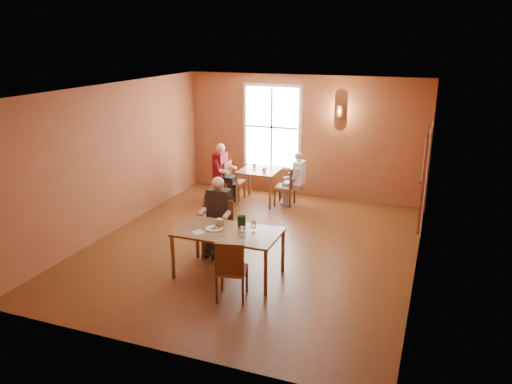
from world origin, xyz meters
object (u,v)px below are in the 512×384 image
(diner_main, at_px, (217,221))
(chair_diner_white, at_px, (285,186))
(diner_maroon, at_px, (233,173))
(chair_empty, at_px, (232,269))
(second_table, at_px, (259,186))
(main_table, at_px, (229,253))
(chair_diner_main, at_px, (218,230))
(diner_white, at_px, (286,180))
(chair_diner_maroon, at_px, (235,181))

(diner_main, distance_m, chair_diner_white, 3.25)
(diner_maroon, bearing_deg, chair_empty, 22.84)
(chair_empty, height_order, second_table, chair_empty)
(main_table, relative_size, chair_diner_white, 1.81)
(chair_diner_main, bearing_deg, second_table, -83.39)
(main_table, xyz_separation_m, chair_diner_white, (-0.22, 3.85, 0.07))
(diner_white, height_order, diner_maroon, diner_maroon)
(chair_diner_white, bearing_deg, chair_diner_maroon, 90.00)
(chair_empty, bearing_deg, diner_maroon, 99.78)
(chair_diner_maroon, bearing_deg, diner_maroon, -90.00)
(chair_diner_main, height_order, diner_maroon, diner_maroon)
(main_table, xyz_separation_m, chair_diner_main, (-0.50, 0.65, 0.11))
(diner_main, distance_m, diner_white, 3.24)
(chair_empty, relative_size, diner_maroon, 0.74)
(chair_diner_main, xyz_separation_m, second_table, (-0.37, 3.20, -0.11))
(main_table, bearing_deg, second_table, 102.75)
(main_table, height_order, diner_maroon, diner_maroon)
(chair_diner_main, distance_m, diner_maroon, 3.37)
(chair_diner_white, relative_size, diner_white, 0.76)
(main_table, bearing_deg, chair_diner_maroon, 111.57)
(diner_main, bearing_deg, chair_diner_maroon, -72.45)
(chair_diner_main, xyz_separation_m, chair_empty, (0.86, -1.33, -0.02))
(diner_maroon, bearing_deg, chair_diner_main, 18.20)
(chair_diner_main, xyz_separation_m, chair_diner_maroon, (-1.02, 3.20, -0.05))
(second_table, bearing_deg, diner_maroon, 180.00)
(second_table, relative_size, chair_diner_maroon, 0.98)
(main_table, xyz_separation_m, chair_diner_maroon, (-1.52, 3.85, 0.06))
(diner_main, height_order, chair_diner_white, diner_main)
(chair_diner_white, xyz_separation_m, chair_diner_maroon, (-1.30, 0.00, -0.01))
(main_table, xyz_separation_m, second_table, (-0.87, 3.85, 0.00))
(diner_main, relative_size, chair_empty, 1.39)
(chair_empty, bearing_deg, diner_white, 83.84)
(chair_empty, xyz_separation_m, diner_maroon, (-1.91, 4.53, 0.18))
(main_table, height_order, chair_diner_maroon, chair_diner_maroon)
(chair_diner_main, distance_m, chair_empty, 1.58)
(diner_main, height_order, chair_empty, diner_main)
(diner_white, bearing_deg, diner_main, 174.52)
(diner_white, distance_m, diner_maroon, 1.36)
(diner_main, relative_size, second_table, 1.51)
(main_table, height_order, chair_diner_main, chair_diner_main)
(main_table, distance_m, chair_diner_white, 3.85)
(chair_diner_main, relative_size, chair_diner_maroon, 1.11)
(chair_diner_main, xyz_separation_m, chair_diner_white, (0.28, 3.20, -0.04))
(diner_maroon, bearing_deg, second_table, 90.00)
(diner_white, bearing_deg, main_table, -177.16)
(chair_diner_white, xyz_separation_m, diner_white, (0.03, 0.00, 0.15))
(diner_main, xyz_separation_m, second_table, (-0.37, 3.23, -0.29))
(chair_diner_maroon, height_order, diner_maroon, diner_maroon)
(chair_diner_main, bearing_deg, diner_main, 90.00)
(second_table, height_order, chair_diner_white, chair_diner_white)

